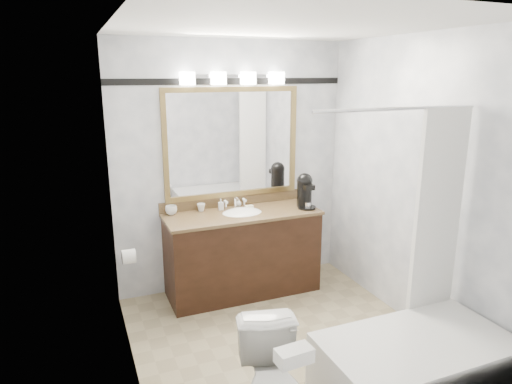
% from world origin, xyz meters
% --- Properties ---
extents(room, '(2.42, 2.62, 2.52)m').
position_xyz_m(room, '(0.00, 0.00, 1.25)').
color(room, tan).
rests_on(room, ground).
extents(vanity, '(1.53, 0.58, 0.97)m').
position_xyz_m(vanity, '(0.00, 1.02, 0.44)').
color(vanity, black).
rests_on(vanity, ground).
extents(mirror, '(1.40, 0.04, 1.10)m').
position_xyz_m(mirror, '(0.00, 1.28, 1.50)').
color(mirror, olive).
rests_on(mirror, room).
extents(vanity_light_bar, '(1.02, 0.14, 0.12)m').
position_xyz_m(vanity_light_bar, '(0.00, 1.23, 2.13)').
color(vanity_light_bar, silver).
rests_on(vanity_light_bar, room).
extents(accent_stripe, '(2.40, 0.01, 0.06)m').
position_xyz_m(accent_stripe, '(0.00, 1.29, 2.10)').
color(accent_stripe, black).
rests_on(accent_stripe, room).
extents(bathtub, '(1.30, 0.75, 1.96)m').
position_xyz_m(bathtub, '(0.55, -0.90, 0.28)').
color(bathtub, white).
rests_on(bathtub, ground).
extents(tp_roll, '(0.11, 0.12, 0.12)m').
position_xyz_m(tp_roll, '(-1.14, 0.66, 0.70)').
color(tp_roll, white).
rests_on(tp_roll, room).
extents(tissue_box, '(0.20, 0.12, 0.08)m').
position_xyz_m(tissue_box, '(-0.51, -1.12, 0.73)').
color(tissue_box, white).
rests_on(tissue_box, toilet).
extents(coffee_maker, '(0.18, 0.23, 0.35)m').
position_xyz_m(coffee_maker, '(0.66, 0.95, 1.03)').
color(coffee_maker, black).
rests_on(coffee_maker, vanity).
extents(cup_left, '(0.14, 0.14, 0.09)m').
position_xyz_m(cup_left, '(-0.66, 1.21, 0.89)').
color(cup_left, white).
rests_on(cup_left, vanity).
extents(cup_right, '(0.11, 0.11, 0.08)m').
position_xyz_m(cup_right, '(-0.36, 1.21, 0.89)').
color(cup_right, white).
rests_on(cup_right, vanity).
extents(soap_bottle_a, '(0.06, 0.06, 0.11)m').
position_xyz_m(soap_bottle_a, '(-0.16, 1.18, 0.91)').
color(soap_bottle_a, white).
rests_on(soap_bottle_a, vanity).
extents(soap_bottle_b, '(0.07, 0.07, 0.08)m').
position_xyz_m(soap_bottle_b, '(0.04, 1.23, 0.89)').
color(soap_bottle_b, white).
rests_on(soap_bottle_b, vanity).
extents(soap_bar, '(0.08, 0.05, 0.02)m').
position_xyz_m(soap_bar, '(0.12, 1.13, 0.86)').
color(soap_bar, beige).
rests_on(soap_bar, vanity).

